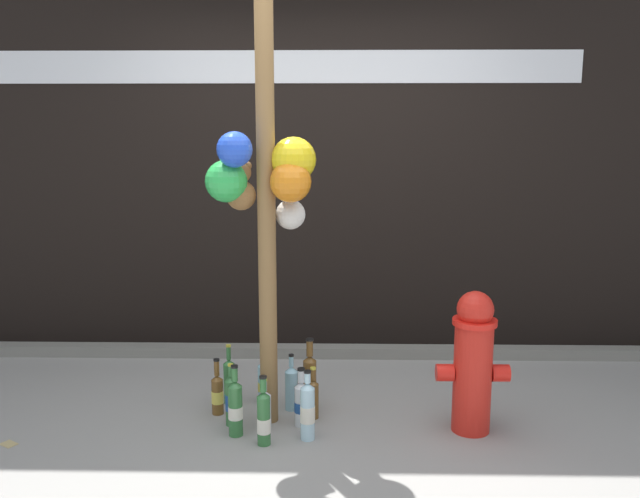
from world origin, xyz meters
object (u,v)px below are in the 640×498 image
(memorial_post, at_px, (265,142))
(bottle_10, at_px, (229,380))
(bottle_9, at_px, (263,381))
(bottle_8, at_px, (264,418))
(bottle_11, at_px, (235,407))
(bottle_0, at_px, (265,409))
(bottle_6, at_px, (313,397))
(fire_hydrant, at_px, (473,361))
(bottle_3, at_px, (301,403))
(bottle_5, at_px, (217,393))
(bottle_2, at_px, (308,411))
(bottle_7, at_px, (310,379))
(bottle_4, at_px, (291,387))
(bottle_1, at_px, (231,400))

(memorial_post, relative_size, bottle_10, 7.84)
(bottle_9, xyz_separation_m, bottle_10, (-0.20, -0.04, 0.02))
(bottle_8, relative_size, bottle_11, 0.96)
(bottle_0, height_order, bottle_6, bottle_6)
(bottle_11, bearing_deg, memorial_post, 47.34)
(fire_hydrant, relative_size, bottle_3, 2.34)
(bottle_5, bearing_deg, bottle_8, -50.48)
(fire_hydrant, bearing_deg, bottle_9, 162.39)
(bottle_2, relative_size, bottle_7, 0.90)
(bottle_2, distance_m, bottle_4, 0.40)
(bottle_3, relative_size, bottle_10, 0.91)
(bottle_4, bearing_deg, bottle_0, -115.54)
(bottle_0, xyz_separation_m, bottle_9, (-0.05, 0.39, 0.01))
(bottle_11, bearing_deg, bottle_3, 19.83)
(bottle_2, xyz_separation_m, bottle_4, (-0.11, 0.38, -0.02))
(bottle_5, distance_m, bottle_10, 0.16)
(bottle_7, bearing_deg, bottle_1, -149.95)
(bottle_0, distance_m, bottle_2, 0.27)
(bottle_3, bearing_deg, bottle_8, -128.98)
(fire_hydrant, relative_size, bottle_9, 2.41)
(fire_hydrant, height_order, bottle_8, fire_hydrant)
(bottle_1, bearing_deg, fire_hydrant, -1.70)
(fire_hydrant, distance_m, bottle_6, 0.93)
(bottle_0, bearing_deg, bottle_9, 97.05)
(bottle_2, height_order, bottle_7, bottle_7)
(bottle_4, relative_size, bottle_11, 0.86)
(bottle_0, distance_m, bottle_1, 0.20)
(bottle_7, relative_size, bottle_10, 1.15)
(bottle_4, bearing_deg, bottle_11, -129.65)
(bottle_0, height_order, bottle_11, bottle_11)
(bottle_5, xyz_separation_m, bottle_9, (0.25, 0.19, 0.00))
(memorial_post, bearing_deg, fire_hydrant, -4.82)
(bottle_4, height_order, bottle_8, bottle_8)
(bottle_1, xyz_separation_m, bottle_6, (0.46, 0.10, -0.02))
(fire_hydrant, height_order, bottle_1, fire_hydrant)
(bottle_2, bearing_deg, bottle_8, -163.92)
(bottle_6, relative_size, bottle_8, 0.80)
(bottle_8, xyz_separation_m, bottle_9, (-0.06, 0.57, -0.02))
(bottle_5, bearing_deg, bottle_3, -16.24)
(bottle_3, distance_m, bottle_9, 0.42)
(bottle_7, bearing_deg, bottle_6, -80.84)
(bottle_3, relative_size, bottle_8, 0.89)
(bottle_6, bearing_deg, memorial_post, -169.76)
(fire_hydrant, relative_size, bottle_1, 2.19)
(bottle_0, distance_m, bottle_10, 0.43)
(bottle_0, relative_size, bottle_3, 0.88)
(fire_hydrant, distance_m, bottle_9, 1.27)
(bottle_3, height_order, bottle_10, bottle_10)
(memorial_post, height_order, bottle_3, memorial_post)
(bottle_7, xyz_separation_m, bottle_10, (-0.49, 0.05, -0.03))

